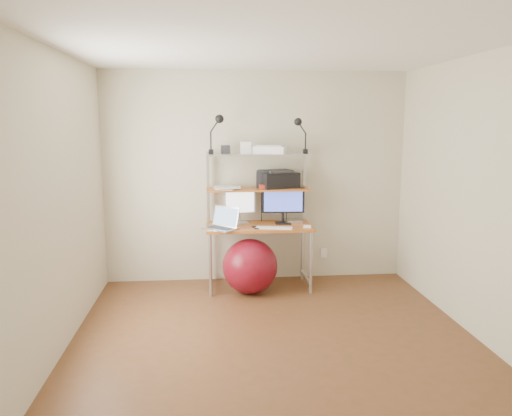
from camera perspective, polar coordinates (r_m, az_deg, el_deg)
The scene contains 20 objects.
room at distance 4.21m, azimuth 2.28°, elevation 0.81°, with size 3.60×3.60×3.60m.
computer_desk at distance 5.73m, azimuth 0.27°, elevation 0.26°, with size 1.20×0.60×1.57m.
wall_outlet at distance 6.28m, azimuth 7.77°, elevation -5.10°, with size 0.08×0.01×0.12m, color white.
monitor_silver at distance 5.79m, azimuth -1.83°, elevation 0.46°, with size 0.38×0.18×0.43m.
monitor_black at distance 5.79m, azimuth 3.11°, elevation 0.66°, with size 0.50×0.15×0.50m.
laptop at distance 5.54m, azimuth -3.78°, elevation -1.84°, with size 0.45×0.44×0.31m.
keyboard at distance 5.55m, azimuth 2.08°, elevation -2.27°, with size 0.40×0.12×0.01m, color white.
mouse at distance 5.62m, azimuth 5.87°, elevation -2.11°, with size 0.08×0.05×0.02m, color white.
mac_mini at distance 5.89m, azimuth 4.27°, elevation -1.48°, with size 0.18×0.18×0.04m, color silver.
phone at distance 5.57m, azimuth 0.06°, elevation -2.22°, with size 0.07×0.13×0.01m, color black.
printer at distance 5.83m, azimuth 2.55°, elevation 3.30°, with size 0.50×0.42×0.21m.
nas_cube at distance 5.79m, azimuth 0.91°, elevation 3.34°, with size 0.14×0.14×0.21m, color black.
red_box at distance 5.72m, azimuth 1.27°, elevation 2.46°, with size 0.18×0.12×0.05m, color #B02F1C.
scanner at distance 5.74m, azimuth 1.56°, elevation 6.71°, with size 0.43×0.35×0.10m.
box_white at distance 5.68m, azimuth -1.20°, elevation 6.90°, with size 0.12×0.10×0.14m, color white.
box_grey at distance 5.74m, azimuth -3.51°, elevation 6.70°, with size 0.09×0.09×0.09m, color #2E2E30.
clip_lamp_left at distance 5.63m, azimuth -4.41°, elevation 9.40°, with size 0.17×0.10×0.44m.
clip_lamp_right at distance 5.72m, azimuth 5.01°, elevation 9.14°, with size 0.16×0.09×0.40m.
exercise_ball at distance 5.63m, azimuth -0.70°, elevation -6.67°, with size 0.62×0.62×0.62m, color maroon.
paper_stack at distance 5.74m, azimuth -3.41°, elevation 2.35°, with size 0.33×0.41×0.02m.
Camera 1 is at (-0.56, -4.12, 1.91)m, focal length 35.00 mm.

